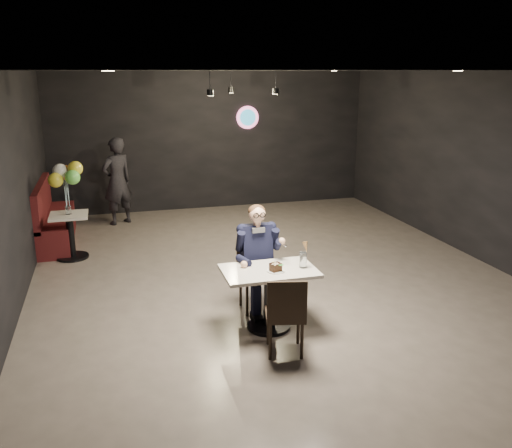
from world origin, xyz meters
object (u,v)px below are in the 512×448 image
object	(u,v)px
chair_near	(285,313)
side_table	(71,236)
sundae_glass	(303,260)
seated_man	(257,257)
main_table	(269,299)
booth_bench	(55,213)
balloon_vase	(68,210)
chair_far	(257,276)
passerby	(117,181)

from	to	relation	value
chair_near	side_table	size ratio (longest dim) A/B	1.23
sundae_glass	side_table	bearing A→B (deg)	129.92
sundae_glass	seated_man	bearing A→B (deg)	124.16
main_table	booth_bench	world-z (taller)	booth_bench
seated_man	balloon_vase	distance (m)	3.66
seated_man	balloon_vase	world-z (taller)	seated_man
main_table	chair_far	distance (m)	0.56
chair_far	passerby	distance (m)	4.99
sundae_glass	passerby	size ratio (longest dim) A/B	0.11
booth_bench	balloon_vase	distance (m)	1.08
main_table	booth_bench	size ratio (longest dim) A/B	0.50
chair_far	booth_bench	distance (m)	4.63
chair_far	balloon_vase	distance (m)	3.68
booth_bench	balloon_vase	size ratio (longest dim) A/B	15.70
chair_far	sundae_glass	xyz separation A→B (m)	(0.40, -0.60, 0.38)
booth_bench	balloon_vase	bearing A→B (deg)	-73.30
sundae_glass	balloon_vase	size ratio (longest dim) A/B	1.35
chair_near	sundae_glass	xyz separation A→B (m)	(0.40, 0.55, 0.38)
main_table	balloon_vase	bearing A→B (deg)	125.99
booth_bench	balloon_vase	world-z (taller)	booth_bench
side_table	booth_bench	bearing A→B (deg)	106.70
main_table	passerby	size ratio (longest dim) A/B	0.63
seated_man	passerby	bearing A→B (deg)	108.37
seated_man	balloon_vase	xyz separation A→B (m)	(-2.40, 2.76, 0.10)
seated_man	chair_far	bearing A→B (deg)	0.00
side_table	balloon_vase	size ratio (longest dim) A/B	5.36
chair_near	booth_bench	xyz separation A→B (m)	(-2.70, 4.91, 0.09)
seated_man	side_table	bearing A→B (deg)	131.06
chair_near	seated_man	xyz separation A→B (m)	(0.00, 1.15, 0.26)
sundae_glass	passerby	bearing A→B (deg)	110.35
side_table	balloon_vase	bearing A→B (deg)	0.00
seated_man	side_table	size ratio (longest dim) A/B	1.92
side_table	balloon_vase	xyz separation A→B (m)	(0.00, 0.00, 0.45)
seated_man	side_table	xyz separation A→B (m)	(-2.40, 2.76, -0.35)
chair_near	side_table	world-z (taller)	chair_near
main_table	side_table	size ratio (longest dim) A/B	1.47
main_table	balloon_vase	xyz separation A→B (m)	(-2.40, 3.31, 0.44)
sundae_glass	main_table	bearing A→B (deg)	173.47
booth_bench	balloon_vase	xyz separation A→B (m)	(0.30, -1.00, 0.27)
balloon_vase	chair_far	bearing A→B (deg)	-48.94
chair_far	chair_near	size ratio (longest dim) A/B	1.00
seated_man	side_table	world-z (taller)	seated_man
chair_near	sundae_glass	distance (m)	0.78
seated_man	passerby	world-z (taller)	passerby
chair_near	main_table	bearing A→B (deg)	103.18
chair_near	seated_man	world-z (taller)	seated_man
booth_bench	passerby	bearing A→B (deg)	40.24
seated_man	booth_bench	size ratio (longest dim) A/B	0.66
main_table	passerby	bearing A→B (deg)	106.56
balloon_vase	side_table	bearing A→B (deg)	0.00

